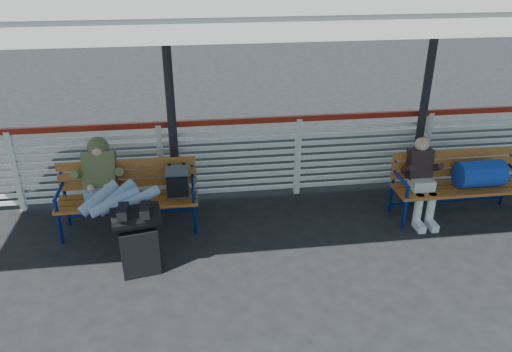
{
  "coord_description": "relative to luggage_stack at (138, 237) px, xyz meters",
  "views": [
    {
      "loc": [
        -1.53,
        -4.77,
        3.53
      ],
      "look_at": [
        -0.75,
        1.0,
        0.76
      ],
      "focal_mm": 35.0,
      "sensor_mm": 36.0,
      "label": 1
    }
  ],
  "objects": [
    {
      "name": "ground",
      "position": [
        2.21,
        -0.17,
        -0.48
      ],
      "size": [
        60.0,
        60.0,
        0.0
      ],
      "primitive_type": "plane",
      "color": "black",
      "rests_on": "ground"
    },
    {
      "name": "fence",
      "position": [
        2.21,
        1.73,
        0.18
      ],
      "size": [
        12.08,
        0.08,
        1.24
      ],
      "color": "silver",
      "rests_on": "ground"
    },
    {
      "name": "luggage_stack",
      "position": [
        0.0,
        0.0,
        0.0
      ],
      "size": [
        0.58,
        0.39,
        0.88
      ],
      "rotation": [
        0.0,
        0.0,
        0.19
      ],
      "color": "black",
      "rests_on": "ground"
    },
    {
      "name": "bench_left",
      "position": [
        -0.04,
        1.04,
        0.1
      ],
      "size": [
        1.8,
        0.56,
        0.92
      ],
      "color": "#AC6421",
      "rests_on": "ground"
    },
    {
      "name": "bench_right",
      "position": [
        4.4,
        0.75,
        0.13
      ],
      "size": [
        1.8,
        0.56,
        0.92
      ],
      "color": "#AC6421",
      "rests_on": "ground"
    },
    {
      "name": "traveler_man",
      "position": [
        -0.35,
        0.69,
        0.25
      ],
      "size": [
        0.94,
        1.64,
        0.77
      ],
      "color": "#8F9DC1",
      "rests_on": "ground"
    },
    {
      "name": "companion_person",
      "position": [
        3.71,
        0.75,
        0.12
      ],
      "size": [
        0.32,
        0.66,
        1.15
      ],
      "color": "beige",
      "rests_on": "ground"
    }
  ]
}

